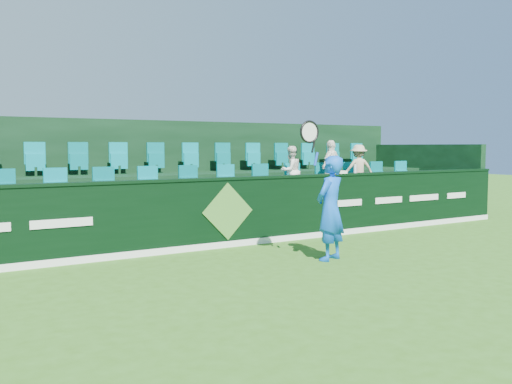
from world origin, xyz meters
TOP-DOWN VIEW (x-y plane):
  - ground at (0.00, 0.00)m, footprint 60.00×60.00m
  - sponsor_hoarding at (0.00, 4.00)m, footprint 16.00×0.25m
  - stand_tier_front at (0.00, 5.10)m, footprint 16.00×2.00m
  - stand_tier_back at (0.00, 7.00)m, footprint 16.00×1.80m
  - stand_rear at (0.00, 7.44)m, footprint 16.00×4.10m
  - seat_row_front at (0.00, 5.50)m, footprint 13.50×0.50m
  - seat_row_back at (0.00, 7.30)m, footprint 13.50×0.50m
  - tennis_player at (0.87, 1.89)m, footprint 1.15×0.64m
  - spectator_left at (2.38, 5.12)m, footprint 0.60×0.49m
  - spectator_middle at (3.60, 5.12)m, footprint 0.82×0.55m
  - spectator_right at (4.48, 5.12)m, footprint 0.88×0.72m
  - towel at (2.79, 4.00)m, footprint 0.41×0.27m
  - drinks_bottle at (3.34, 4.00)m, footprint 0.06×0.06m

SIDE VIEW (x-z plane):
  - ground at x=0.00m, z-range 0.00..0.00m
  - stand_tier_front at x=0.00m, z-range 0.00..0.80m
  - stand_tier_back at x=0.00m, z-range 0.00..1.30m
  - sponsor_hoarding at x=0.00m, z-range 0.00..1.35m
  - tennis_player at x=0.87m, z-range -0.29..2.11m
  - seat_row_front at x=0.00m, z-range 0.80..1.40m
  - stand_rear at x=0.00m, z-range -0.08..2.52m
  - spectator_left at x=2.38m, z-range 0.80..1.95m
  - towel at x=2.79m, z-range 1.35..1.41m
  - spectator_right at x=4.48m, z-range 0.80..1.99m
  - spectator_middle at x=3.60m, z-range 0.80..2.10m
  - drinks_bottle at x=3.34m, z-range 1.35..1.55m
  - seat_row_back at x=0.00m, z-range 1.30..1.90m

